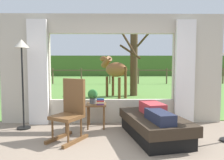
% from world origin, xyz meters
% --- Properties ---
extents(back_wall_with_window, '(5.20, 0.12, 2.55)m').
position_xyz_m(back_wall_with_window, '(0.00, 2.26, 1.25)').
color(back_wall_with_window, '#BCB29E').
rests_on(back_wall_with_window, ground_plane).
extents(curtain_panel_left, '(0.44, 0.10, 2.40)m').
position_xyz_m(curtain_panel_left, '(-1.69, 2.12, 1.20)').
color(curtain_panel_left, silver).
rests_on(curtain_panel_left, ground_plane).
extents(curtain_panel_right, '(0.44, 0.10, 2.40)m').
position_xyz_m(curtain_panel_right, '(1.69, 2.12, 1.20)').
color(curtain_panel_right, silver).
rests_on(curtain_panel_right, ground_plane).
extents(outdoor_pasture_lawn, '(36.00, 21.68, 0.02)m').
position_xyz_m(outdoor_pasture_lawn, '(0.00, 13.16, 0.01)').
color(outdoor_pasture_lawn, '#568438').
rests_on(outdoor_pasture_lawn, ground_plane).
extents(distant_hill_ridge, '(36.00, 2.00, 2.40)m').
position_xyz_m(distant_hill_ridge, '(0.00, 23.00, 1.20)').
color(distant_hill_ridge, '#47682B').
rests_on(distant_hill_ridge, ground_plane).
extents(recliner_sofa, '(1.23, 1.85, 0.42)m').
position_xyz_m(recliner_sofa, '(0.78, 1.18, 0.22)').
color(recliner_sofa, black).
rests_on(recliner_sofa, ground_plane).
extents(reclining_person, '(0.46, 1.43, 0.22)m').
position_xyz_m(reclining_person, '(0.78, 1.14, 0.52)').
color(reclining_person, '#B23338').
rests_on(reclining_person, recliner_sofa).
extents(rocking_chair, '(0.74, 0.82, 1.12)m').
position_xyz_m(rocking_chair, '(-0.78, 1.11, 0.55)').
color(rocking_chair, brown).
rests_on(rocking_chair, ground_plane).
extents(side_table, '(0.44, 0.44, 0.52)m').
position_xyz_m(side_table, '(-0.35, 1.84, 0.43)').
color(side_table, brown).
rests_on(side_table, ground_plane).
extents(potted_plant, '(0.22, 0.22, 0.32)m').
position_xyz_m(potted_plant, '(-0.43, 1.90, 0.70)').
color(potted_plant, '#4C5156').
rests_on(potted_plant, side_table).
extents(book_stack, '(0.20, 0.16, 0.13)m').
position_xyz_m(book_stack, '(-0.25, 1.78, 0.58)').
color(book_stack, '#59336B').
rests_on(book_stack, side_table).
extents(floor_lamp_left, '(0.32, 0.32, 1.91)m').
position_xyz_m(floor_lamp_left, '(-1.91, 1.77, 1.54)').
color(floor_lamp_left, black).
rests_on(floor_lamp_left, ground_plane).
extents(horse, '(1.35, 1.66, 1.73)m').
position_xyz_m(horse, '(0.18, 6.04, 1.16)').
color(horse, brown).
rests_on(horse, outdoor_pasture_lawn).
extents(pasture_tree, '(1.56, 1.59, 3.01)m').
position_xyz_m(pasture_tree, '(1.01, 6.46, 1.57)').
color(pasture_tree, '#4C3823').
rests_on(pasture_tree, outdoor_pasture_lawn).
extents(pasture_fence_line, '(16.10, 0.10, 1.10)m').
position_xyz_m(pasture_fence_line, '(0.00, 12.09, 0.74)').
color(pasture_fence_line, brown).
rests_on(pasture_fence_line, outdoor_pasture_lawn).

